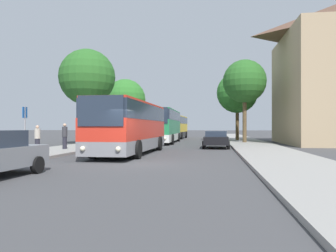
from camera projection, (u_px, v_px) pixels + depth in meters
ground_plane at (137, 163)px, 15.17m from camera, size 300.00×300.00×0.00m
sidewalk_right at (294, 164)px, 14.22m from camera, size 4.00×120.00×0.15m
bus_front at (131, 127)px, 20.42m from camera, size 2.91×10.74×3.18m
bus_middle at (164, 125)px, 34.64m from camera, size 2.99×11.68×3.45m
bus_rear at (176, 127)px, 47.46m from camera, size 2.88×10.23×3.23m
parked_car_right_near at (216, 139)px, 25.94m from camera, size 2.09×3.96×1.36m
bus_stop_sign at (25, 125)px, 17.83m from camera, size 0.08×0.45×2.67m
pedestrian_waiting_far at (65, 136)px, 22.76m from camera, size 0.36×0.36×1.78m
pedestrian_walking_back at (37, 138)px, 20.97m from camera, size 0.36×0.36×1.64m
tree_left_near at (87, 77)px, 30.42m from camera, size 5.19×5.19×8.76m
tree_left_far at (125, 99)px, 43.88m from camera, size 5.41×5.41×7.95m
tree_right_near at (237, 93)px, 38.64m from camera, size 4.81×4.81×7.99m
tree_right_mid at (245, 82)px, 32.74m from camera, size 4.32×4.32×8.27m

